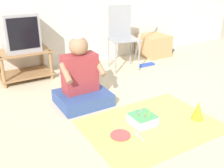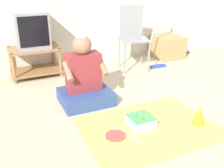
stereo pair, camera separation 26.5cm
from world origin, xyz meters
The scene contains 13 objects.
ground_plane centered at (0.00, 0.00, 0.00)m, with size 16.00×16.00×0.00m, color beige.
tv_stand centered at (-1.25, 1.67, 0.25)m, with size 0.70×0.47×0.42m.
tv centered at (-1.25, 1.68, 0.67)m, with size 0.44×0.43×0.50m.
folding_chair centered at (0.19, 1.40, 0.55)m, with size 0.49×0.48×0.95m.
cardboard_box_stack centered at (1.02, 1.64, 0.19)m, with size 0.47×0.48×0.37m.
dust_mop centered at (0.57, 1.33, 0.33)m, with size 0.28×0.39×1.16m.
book_pile centered at (1.44, 1.69, 0.04)m, with size 0.20×0.14×0.07m.
person_seated centered at (-0.88, 0.58, 0.27)m, with size 0.57×0.50×0.85m.
party_cloth centered at (-0.50, -0.22, 0.00)m, with size 1.29×0.95×0.01m.
birthday_cake centered at (-0.56, -0.16, 0.06)m, with size 0.23×0.23×0.15m.
party_hat_blue centered at (-0.02, -0.36, 0.10)m, with size 0.12×0.12×0.19m.
paper_plate centered at (-0.86, -0.22, 0.01)m, with size 0.19×0.19×0.01m.
plastic_spoon_near centered at (-0.72, -0.30, 0.01)m, with size 0.04×0.15×0.01m.
Camera 2 is at (-1.73, -2.05, 1.39)m, focal length 42.00 mm.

